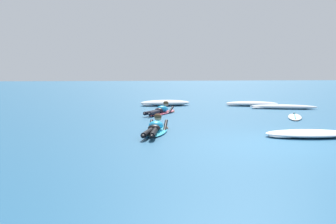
# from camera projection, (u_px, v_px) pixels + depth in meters

# --- Properties ---
(ground_plane) EXTENTS (120.00, 120.00, 0.00)m
(ground_plane) POSITION_uv_depth(u_px,v_px,m) (190.00, 107.00, 18.78)
(ground_plane) COLOR #235B84
(surfer_near) EXTENTS (1.13, 2.58, 0.55)m
(surfer_near) POSITION_uv_depth(u_px,v_px,m) (155.00, 128.00, 10.80)
(surfer_near) COLOR #2DB2D1
(surfer_near) RESTS_ON ground
(surfer_far) EXTENTS (1.75, 2.50, 0.53)m
(surfer_far) POSITION_uv_depth(u_px,v_px,m) (161.00, 111.00, 15.77)
(surfer_far) COLOR #E54C66
(surfer_far) RESTS_ON ground
(drifting_surfboard) EXTENTS (1.42, 2.26, 0.16)m
(drifting_surfboard) POSITION_uv_depth(u_px,v_px,m) (295.00, 117.00, 14.54)
(drifting_surfboard) COLOR white
(drifting_surfboard) RESTS_ON ground
(whitewater_front) EXTENTS (2.72, 1.52, 0.24)m
(whitewater_front) POSITION_uv_depth(u_px,v_px,m) (252.00, 104.00, 19.55)
(whitewater_front) COLOR white
(whitewater_front) RESTS_ON ground
(whitewater_mid_left) EXTENTS (2.52, 1.14, 0.29)m
(whitewater_mid_left) POSITION_uv_depth(u_px,v_px,m) (165.00, 103.00, 19.75)
(whitewater_mid_left) COLOR white
(whitewater_mid_left) RESTS_ON ground
(whitewater_mid_right) EXTENTS (2.34, 1.29, 0.17)m
(whitewater_mid_right) POSITION_uv_depth(u_px,v_px,m) (308.00, 134.00, 10.22)
(whitewater_mid_right) COLOR white
(whitewater_mid_right) RESTS_ON ground
(whitewater_back) EXTENTS (3.01, 1.55, 0.21)m
(whitewater_back) POSITION_uv_depth(u_px,v_px,m) (283.00, 107.00, 17.96)
(whitewater_back) COLOR white
(whitewater_back) RESTS_ON ground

